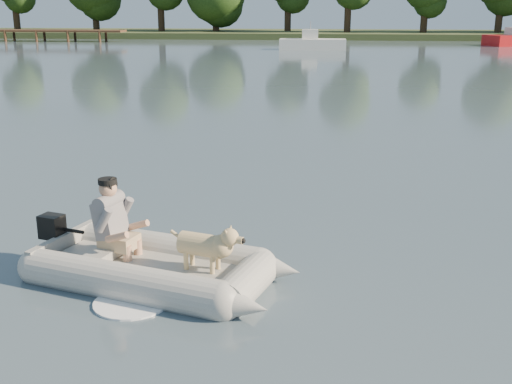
# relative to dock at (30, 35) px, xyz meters

# --- Properties ---
(water) EXTENTS (160.00, 160.00, 0.00)m
(water) POSITION_rel_dock_xyz_m (26.00, -52.00, -0.52)
(water) COLOR slate
(water) RESTS_ON ground
(shore_bank) EXTENTS (160.00, 12.00, 0.70)m
(shore_bank) POSITION_rel_dock_xyz_m (26.00, 10.00, -0.27)
(shore_bank) COLOR #47512D
(shore_bank) RESTS_ON water
(dock) EXTENTS (18.00, 2.00, 1.04)m
(dock) POSITION_rel_dock_xyz_m (0.00, 0.00, 0.00)
(dock) COLOR #4C331E
(dock) RESTS_ON water
(dinghy) EXTENTS (5.63, 4.85, 1.38)m
(dinghy) POSITION_rel_dock_xyz_m (25.17, -51.60, 0.07)
(dinghy) COLOR #9F9F9A
(dinghy) RESTS_ON water
(man) EXTENTS (0.87, 0.80, 1.07)m
(man) POSITION_rel_dock_xyz_m (24.52, -51.35, 0.25)
(man) COLOR slate
(man) RESTS_ON dinghy
(dog) EXTENTS (0.98, 0.58, 0.62)m
(dog) POSITION_rel_dock_xyz_m (25.80, -51.73, -0.00)
(dog) COLOR tan
(dog) RESTS_ON dinghy
(outboard_motor) EXTENTS (0.48, 0.39, 0.78)m
(outboard_motor) POSITION_rel_dock_xyz_m (23.58, -51.12, -0.21)
(outboard_motor) COLOR black
(outboard_motor) RESTS_ON dinghy
(motorboat) EXTENTS (5.26, 2.06, 2.22)m
(motorboat) POSITION_rel_dock_xyz_m (26.50, -8.61, 0.49)
(motorboat) COLOR white
(motorboat) RESTS_ON water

